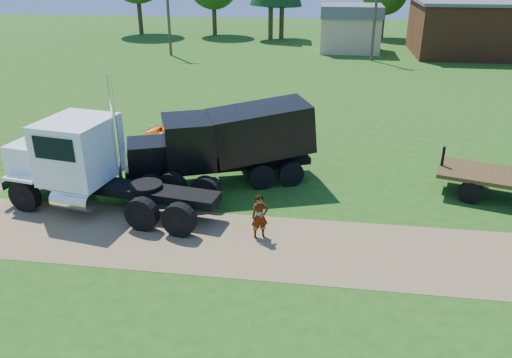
# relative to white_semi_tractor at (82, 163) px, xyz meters

# --- Properties ---
(ground) EXTENTS (140.00, 140.00, 0.00)m
(ground) POSITION_rel_white_semi_tractor_xyz_m (7.48, -2.18, -1.80)
(ground) COLOR #264910
(ground) RESTS_ON ground
(dirt_track) EXTENTS (120.00, 4.20, 0.01)m
(dirt_track) POSITION_rel_white_semi_tractor_xyz_m (7.48, -2.18, -1.79)
(dirt_track) COLOR olive
(dirt_track) RESTS_ON ground
(white_semi_tractor) EXTENTS (8.91, 4.13, 5.26)m
(white_semi_tractor) POSITION_rel_white_semi_tractor_xyz_m (0.00, 0.00, 0.00)
(white_semi_tractor) COLOR black
(white_semi_tractor) RESTS_ON ground
(black_dump_truck) EXTENTS (8.17, 5.10, 3.51)m
(black_dump_truck) POSITION_rel_white_semi_tractor_xyz_m (5.23, 2.99, 0.14)
(black_dump_truck) COLOR black
(black_dump_truck) RESTS_ON ground
(orange_pickup) EXTENTS (5.21, 3.57, 1.32)m
(orange_pickup) POSITION_rel_white_semi_tractor_xyz_m (2.50, 6.98, -1.13)
(orange_pickup) COLOR #DB590A
(orange_pickup) RESTS_ON ground
(spectator_a) EXTENTS (0.71, 0.60, 1.66)m
(spectator_a) POSITION_rel_white_semi_tractor_xyz_m (7.27, -1.64, -0.96)
(spectator_a) COLOR #999999
(spectator_a) RESTS_ON ground
(spectator_b) EXTENTS (1.24, 1.20, 2.02)m
(spectator_b) POSITION_rel_white_semi_tractor_xyz_m (6.56, 7.03, -0.79)
(spectator_b) COLOR #999999
(spectator_b) RESTS_ON ground
(brick_building) EXTENTS (15.40, 10.40, 5.30)m
(brick_building) POSITION_rel_white_semi_tractor_xyz_m (25.48, 37.82, 0.86)
(brick_building) COLOR brown
(brick_building) RESTS_ON ground
(tan_shed) EXTENTS (6.20, 5.40, 4.70)m
(tan_shed) POSITION_rel_white_semi_tractor_xyz_m (11.48, 37.82, 0.63)
(tan_shed) COLOR tan
(tan_shed) RESTS_ON ground
(utility_poles) EXTENTS (42.20, 0.28, 9.00)m
(utility_poles) POSITION_rel_white_semi_tractor_xyz_m (13.48, 32.82, 2.92)
(utility_poles) COLOR #4A362A
(utility_poles) RESTS_ON ground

